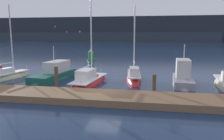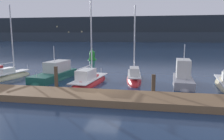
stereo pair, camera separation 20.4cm
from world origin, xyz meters
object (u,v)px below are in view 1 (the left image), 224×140
object	(u,v)px
channel_buoy	(91,56)
sailboat_berth_6	(134,79)
sailboat_berth_3	(11,77)
sailboat_berth_5	(89,82)
motorboat_berth_7	(183,79)
motorboat_berth_4	(54,76)

from	to	relation	value
channel_buoy	sailboat_berth_6	bearing A→B (deg)	-61.72
sailboat_berth_3	sailboat_berth_5	bearing A→B (deg)	-6.48
sailboat_berth_5	motorboat_berth_7	xyz separation A→B (m)	(8.25, 1.20, 0.28)
motorboat_berth_4	motorboat_berth_7	world-z (taller)	motorboat_berth_7
sailboat_berth_3	motorboat_berth_7	size ratio (longest dim) A/B	1.44
sailboat_berth_5	sailboat_berth_6	xyz separation A→B (m)	(3.86, 1.93, -0.02)
sailboat_berth_5	motorboat_berth_4	bearing A→B (deg)	159.87
sailboat_berth_6	motorboat_berth_7	distance (m)	4.46
sailboat_berth_6	channel_buoy	bearing A→B (deg)	118.28
sailboat_berth_3	channel_buoy	distance (m)	17.28
sailboat_berth_3	motorboat_berth_4	xyz separation A→B (m)	(4.47, 0.51, 0.14)
sailboat_berth_3	channel_buoy	xyz separation A→B (m)	(3.80, 16.84, 0.65)
sailboat_berth_6	motorboat_berth_7	bearing A→B (deg)	-9.51
motorboat_berth_4	sailboat_berth_6	size ratio (longest dim) A/B	0.88
sailboat_berth_3	motorboat_berth_7	bearing A→B (deg)	0.80
sailboat_berth_3	sailboat_berth_5	xyz separation A→B (m)	(8.48, -0.96, 0.01)
sailboat_berth_6	channel_buoy	xyz separation A→B (m)	(-8.54, 15.87, 0.65)
sailboat_berth_6	motorboat_berth_4	bearing A→B (deg)	-176.65
motorboat_berth_7	channel_buoy	world-z (taller)	motorboat_berth_7
motorboat_berth_7	channel_buoy	bearing A→B (deg)	127.89
sailboat_berth_3	motorboat_berth_4	size ratio (longest dim) A/B	1.14
sailboat_berth_5	sailboat_berth_6	size ratio (longest dim) A/B	1.12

